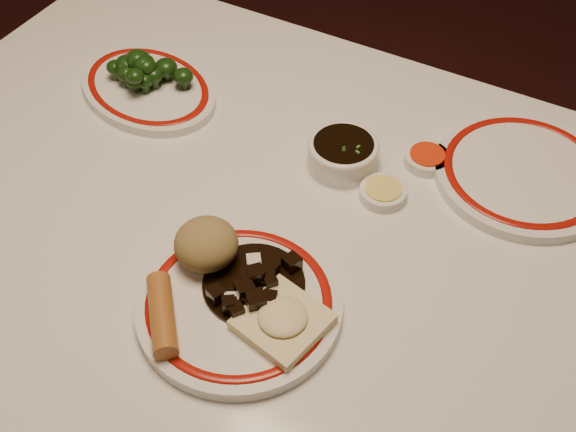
# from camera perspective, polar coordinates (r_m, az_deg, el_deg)

# --- Properties ---
(dining_table) EXTENTS (1.20, 0.90, 0.75)m
(dining_table) POSITION_cam_1_polar(r_m,az_deg,el_deg) (1.01, -2.57, -4.73)
(dining_table) COLOR white
(dining_table) RESTS_ON ground
(main_plate) EXTENTS (0.28, 0.28, 0.02)m
(main_plate) POSITION_cam_1_polar(r_m,az_deg,el_deg) (0.86, -3.88, -6.99)
(main_plate) COLOR white
(main_plate) RESTS_ON dining_table
(rice_mound) EXTENTS (0.08, 0.08, 0.06)m
(rice_mound) POSITION_cam_1_polar(r_m,az_deg,el_deg) (0.87, -6.48, -2.21)
(rice_mound) COLOR olive
(rice_mound) RESTS_ON main_plate
(spring_roll) EXTENTS (0.09, 0.10, 0.03)m
(spring_roll) POSITION_cam_1_polar(r_m,az_deg,el_deg) (0.84, -9.92, -7.68)
(spring_roll) COLOR #AD672A
(spring_roll) RESTS_ON main_plate
(fried_wonton) EXTENTS (0.11, 0.11, 0.03)m
(fried_wonton) POSITION_cam_1_polar(r_m,az_deg,el_deg) (0.82, -0.41, -8.23)
(fried_wonton) COLOR beige
(fried_wonton) RESTS_ON main_plate
(stirfry_heap) EXTENTS (0.12, 0.12, 0.03)m
(stirfry_heap) POSITION_cam_1_polar(r_m,az_deg,el_deg) (0.86, -2.76, -5.34)
(stirfry_heap) COLOR black
(stirfry_heap) RESTS_ON main_plate
(broccoli_plate) EXTENTS (0.29, 0.27, 0.02)m
(broccoli_plate) POSITION_cam_1_polar(r_m,az_deg,el_deg) (1.17, -10.99, 9.89)
(broccoli_plate) COLOR white
(broccoli_plate) RESTS_ON dining_table
(broccoli_pile) EXTENTS (0.13, 0.09, 0.05)m
(broccoli_pile) POSITION_cam_1_polar(r_m,az_deg,el_deg) (1.16, -11.45, 11.34)
(broccoli_pile) COLOR #23471C
(broccoli_pile) RESTS_ON broccoli_plate
(soy_bowl) EXTENTS (0.10, 0.10, 0.04)m
(soy_bowl) POSITION_cam_1_polar(r_m,az_deg,el_deg) (1.02, 4.36, 4.86)
(soy_bowl) COLOR white
(soy_bowl) RESTS_ON dining_table
(sweet_sour_dish) EXTENTS (0.06, 0.06, 0.02)m
(sweet_sour_dish) POSITION_cam_1_polar(r_m,az_deg,el_deg) (1.04, 10.90, 4.48)
(sweet_sour_dish) COLOR white
(sweet_sour_dish) RESTS_ON dining_table
(mustard_dish) EXTENTS (0.06, 0.06, 0.02)m
(mustard_dish) POSITION_cam_1_polar(r_m,az_deg,el_deg) (0.99, 7.50, 1.85)
(mustard_dish) COLOR white
(mustard_dish) RESTS_ON dining_table
(far_plate) EXTENTS (0.30, 0.30, 0.02)m
(far_plate) POSITION_cam_1_polar(r_m,az_deg,el_deg) (1.06, 18.13, 3.23)
(far_plate) COLOR white
(far_plate) RESTS_ON dining_table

